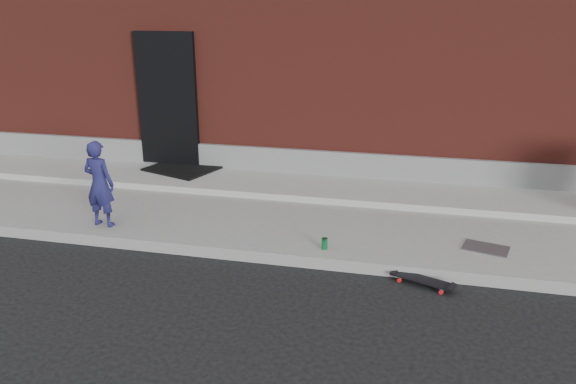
# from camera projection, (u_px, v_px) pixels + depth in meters

# --- Properties ---
(ground) EXTENTS (80.00, 80.00, 0.00)m
(ground) POSITION_uv_depth(u_px,v_px,m) (273.00, 265.00, 6.76)
(ground) COLOR black
(ground) RESTS_ON ground
(sidewalk) EXTENTS (20.00, 3.00, 0.15)m
(sidewalk) POSITION_uv_depth(u_px,v_px,m) (299.00, 215.00, 8.12)
(sidewalk) COLOR slate
(sidewalk) RESTS_ON ground
(apron) EXTENTS (20.00, 1.20, 0.10)m
(apron) POSITION_uv_depth(u_px,v_px,m) (310.00, 187.00, 8.91)
(apron) COLOR gray
(apron) RESTS_ON sidewalk
(building) EXTENTS (20.00, 8.10, 5.00)m
(building) POSITION_uv_depth(u_px,v_px,m) (350.00, 24.00, 12.38)
(building) COLOR maroon
(building) RESTS_ON ground
(child) EXTENTS (0.45, 0.32, 1.16)m
(child) POSITION_uv_depth(u_px,v_px,m) (99.00, 184.00, 7.37)
(child) COLOR #1A1A49
(child) RESTS_ON sidewalk
(skateboard) EXTENTS (0.72, 0.42, 0.08)m
(skateboard) POSITION_uv_depth(u_px,v_px,m) (423.00, 280.00, 6.26)
(skateboard) COLOR red
(skateboard) RESTS_ON ground
(soda_can) EXTENTS (0.09, 0.09, 0.14)m
(soda_can) POSITION_uv_depth(u_px,v_px,m) (324.00, 244.00, 6.82)
(soda_can) COLOR #1B8945
(soda_can) RESTS_ON sidewalk
(doormat) EXTENTS (1.33, 1.20, 0.03)m
(doormat) POSITION_uv_depth(u_px,v_px,m) (182.00, 168.00, 9.65)
(doormat) COLOR black
(doormat) RESTS_ON apron
(utility_plate) EXTENTS (0.60, 0.46, 0.02)m
(utility_plate) POSITION_uv_depth(u_px,v_px,m) (486.00, 248.00, 6.84)
(utility_plate) COLOR #58595E
(utility_plate) RESTS_ON sidewalk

